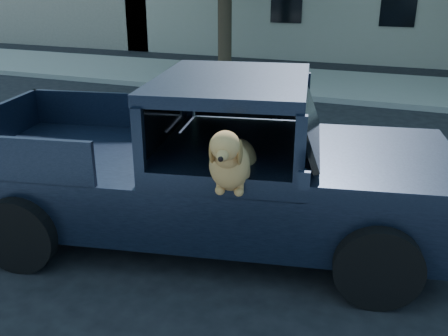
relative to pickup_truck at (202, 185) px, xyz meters
The scene contains 4 objects.
ground 0.96m from the pickup_truck, 40.70° to the left, with size 120.00×120.00×0.00m, color black.
far_sidewalk 9.66m from the pickup_truck, 87.05° to the left, with size 60.00×4.00×0.15m, color gray.
lane_stripes 4.62m from the pickup_truck, 56.89° to the left, with size 21.60×0.14×0.01m, color silver, non-canonical shape.
pickup_truck is the anchor object (origin of this frame).
Camera 1 is at (1.81, -5.68, 3.19)m, focal length 40.00 mm.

